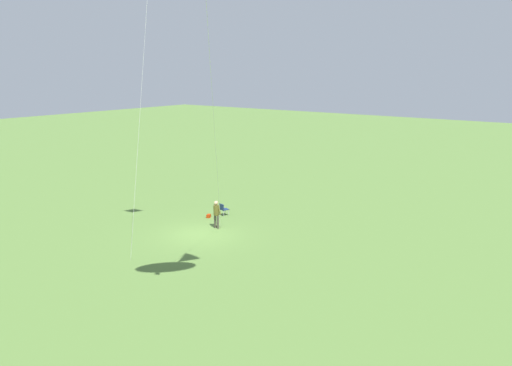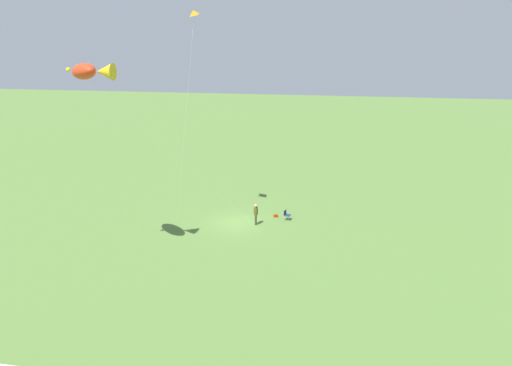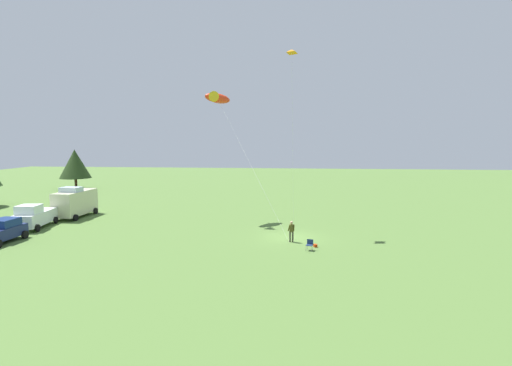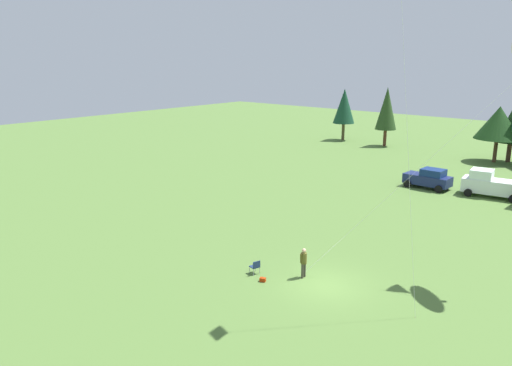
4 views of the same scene
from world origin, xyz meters
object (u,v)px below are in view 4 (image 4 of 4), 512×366
object	(u,v)px
folding_chair	(255,266)
truck_white_pickup	(491,184)
person_kite_flyer	(304,261)
car_navy_hatch	(429,178)
backpack_on_grass	(263,280)

from	to	relation	value
folding_chair	truck_white_pickup	distance (m)	26.38
person_kite_flyer	car_navy_hatch	world-z (taller)	car_navy_hatch
person_kite_flyer	folding_chair	size ratio (longest dim) A/B	2.12
truck_white_pickup	backpack_on_grass	bearing A→B (deg)	73.36
person_kite_flyer	car_navy_hatch	size ratio (longest dim) A/B	0.41
backpack_on_grass	truck_white_pickup	xyz separation A→B (m)	(4.14, 26.35, 0.99)
person_kite_flyer	folding_chair	world-z (taller)	person_kite_flyer
backpack_on_grass	person_kite_flyer	bearing A→B (deg)	53.85
person_kite_flyer	car_navy_hatch	distance (m)	23.77
person_kite_flyer	folding_chair	distance (m)	2.79
truck_white_pickup	folding_chair	bearing A→B (deg)	71.16
backpack_on_grass	car_navy_hatch	world-z (taller)	car_navy_hatch
folding_chair	car_navy_hatch	xyz separation A→B (m)	(-0.20, 25.06, 0.46)
folding_chair	car_navy_hatch	size ratio (longest dim) A/B	0.19
folding_chair	car_navy_hatch	distance (m)	25.06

